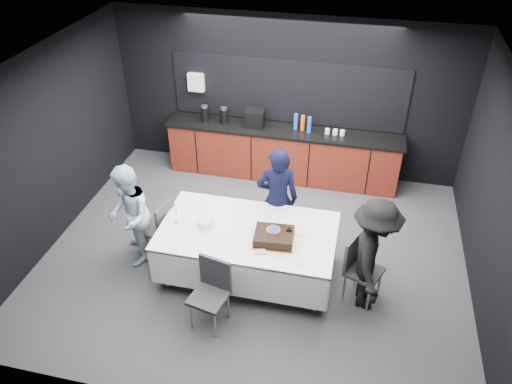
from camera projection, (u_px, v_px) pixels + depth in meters
The scene contains 18 objects.
ground at pixel (254, 254), 7.31m from camera, with size 6.00×6.00×0.00m, color #424247.
room_shell at pixel (254, 144), 6.25m from camera, with size 6.04×5.04×2.82m.
kitchenette at pixel (282, 149), 8.78m from camera, with size 4.10×0.64×2.05m.
party_table at pixel (248, 238), 6.63m from camera, with size 2.32×1.32×0.78m.
cake_assembly at pixel (274, 237), 6.33m from camera, with size 0.57×0.47×0.17m.
plate_stack at pixel (206, 222), 6.60m from camera, with size 0.22×0.22×0.10m, color white.
loose_plate_near at pixel (216, 238), 6.42m from camera, with size 0.19×0.19×0.01m, color white.
loose_plate_right_a at pixel (303, 232), 6.50m from camera, with size 0.20×0.20×0.01m, color white.
loose_plate_right_b at pixel (298, 259), 6.08m from camera, with size 0.21×0.21×0.01m, color white.
loose_plate_far at pixel (265, 215), 6.80m from camera, with size 0.19×0.19×0.01m, color white.
fork_pile at pixel (260, 252), 6.18m from camera, with size 0.14×0.09×0.02m, color white.
champagne_flute at pixel (175, 213), 6.59m from camera, with size 0.06×0.06×0.22m.
chair_left at pixel (160, 225), 7.02m from camera, with size 0.50×0.50×0.92m.
chair_right at pixel (359, 264), 6.37m from camera, with size 0.55×0.55×0.92m.
chair_near at pixel (212, 288), 6.02m from camera, with size 0.50×0.50×0.92m.
person_center at pixel (277, 199), 7.05m from camera, with size 0.60×0.39×1.64m, color black.
person_left at pixel (129, 216), 6.82m from camera, with size 0.74×0.58×1.52m, color silver.
person_right at pixel (373, 256), 6.11m from camera, with size 1.03×0.59×1.59m, color black.
Camera 1 is at (1.25, -5.33, 4.93)m, focal length 35.00 mm.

